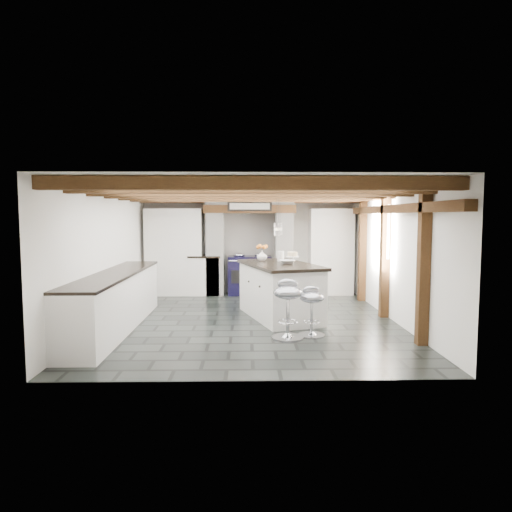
{
  "coord_description": "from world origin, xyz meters",
  "views": [
    {
      "loc": [
        -0.07,
        -7.93,
        1.83
      ],
      "look_at": [
        0.1,
        0.4,
        1.1
      ],
      "focal_mm": 32.0,
      "sensor_mm": 36.0,
      "label": 1
    }
  ],
  "objects_px": {
    "bar_stool_far": "(288,302)",
    "range_cooker": "(250,274)",
    "kitchen_island": "(280,290)",
    "bar_stool_near": "(312,305)"
  },
  "relations": [
    {
      "from": "range_cooker",
      "to": "kitchen_island",
      "type": "height_order",
      "value": "kitchen_island"
    },
    {
      "from": "range_cooker",
      "to": "bar_stool_near",
      "type": "distance_m",
      "value": 3.89
    },
    {
      "from": "bar_stool_far",
      "to": "range_cooker",
      "type": "bearing_deg",
      "value": 107.91
    },
    {
      "from": "range_cooker",
      "to": "kitchen_island",
      "type": "bearing_deg",
      "value": -78.14
    },
    {
      "from": "range_cooker",
      "to": "kitchen_island",
      "type": "relative_size",
      "value": 0.45
    },
    {
      "from": "range_cooker",
      "to": "bar_stool_near",
      "type": "relative_size",
      "value": 1.31
    },
    {
      "from": "bar_stool_near",
      "to": "bar_stool_far",
      "type": "bearing_deg",
      "value": -165.56
    },
    {
      "from": "bar_stool_near",
      "to": "range_cooker",
      "type": "bearing_deg",
      "value": 97.07
    },
    {
      "from": "kitchen_island",
      "to": "bar_stool_near",
      "type": "bearing_deg",
      "value": -89.87
    },
    {
      "from": "range_cooker",
      "to": "bar_stool_far",
      "type": "distance_m",
      "value": 3.96
    }
  ]
}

